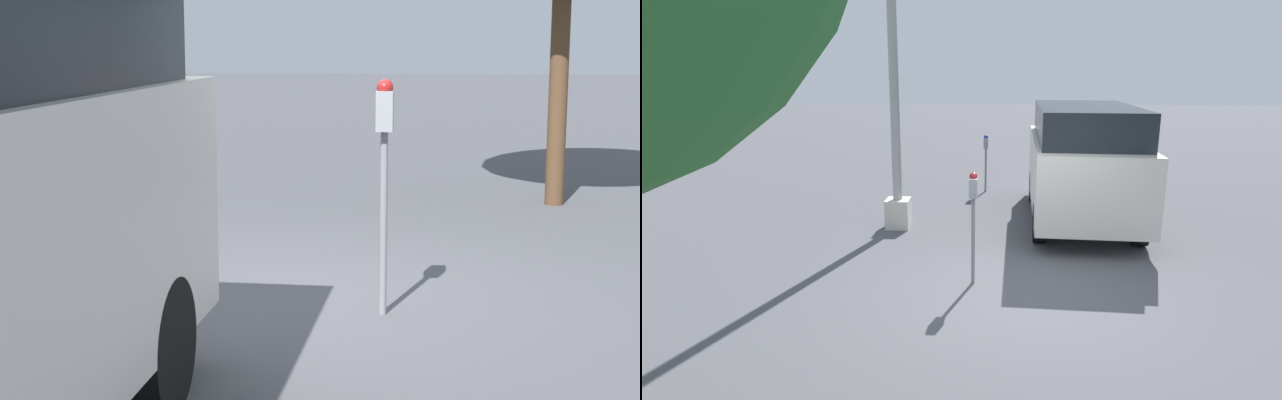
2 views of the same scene
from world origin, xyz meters
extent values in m
plane|color=#4C4C51|center=(0.00, 0.00, 0.00)|extent=(80.00, 80.00, 0.00)
cylinder|color=gray|center=(0.31, 0.70, 0.62)|extent=(0.05, 0.05, 1.24)
cube|color=gray|center=(0.31, 0.70, 1.37)|extent=(0.20, 0.11, 0.26)
sphere|color=maroon|center=(0.31, 0.70, 1.53)|extent=(0.11, 0.11, 0.11)
cylinder|color=gray|center=(5.84, 0.65, 0.53)|extent=(0.05, 0.05, 1.06)
cube|color=gray|center=(5.84, 0.65, 1.19)|extent=(0.20, 0.11, 0.26)
sphere|color=navy|center=(5.84, 0.65, 1.34)|extent=(0.11, 0.11, 0.11)
cube|color=beige|center=(2.81, 2.23, 0.28)|extent=(0.44, 0.44, 0.55)
cylinder|color=#9E9E9E|center=(2.81, 2.23, 3.13)|extent=(0.17, 0.17, 5.17)
cube|color=beige|center=(3.52, -1.26, 0.99)|extent=(4.57, 2.09, 1.29)
cube|color=black|center=(3.41, -1.26, 1.95)|extent=(3.67, 1.90, 0.62)
cube|color=orange|center=(5.74, -0.74, 0.50)|extent=(0.08, 0.12, 0.20)
cylinder|color=black|center=(4.95, -0.48, 0.35)|extent=(0.70, 0.26, 0.69)
cylinder|color=black|center=(4.88, -2.16, 0.35)|extent=(0.70, 0.26, 0.69)
cylinder|color=black|center=(2.16, -0.37, 0.35)|extent=(0.70, 0.26, 0.69)
cylinder|color=black|center=(2.09, -2.04, 0.35)|extent=(0.70, 0.26, 0.69)
camera|label=1|loc=(6.72, 0.88, 1.87)|focal=55.00mm
camera|label=2|loc=(-6.15, 0.41, 2.87)|focal=28.00mm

